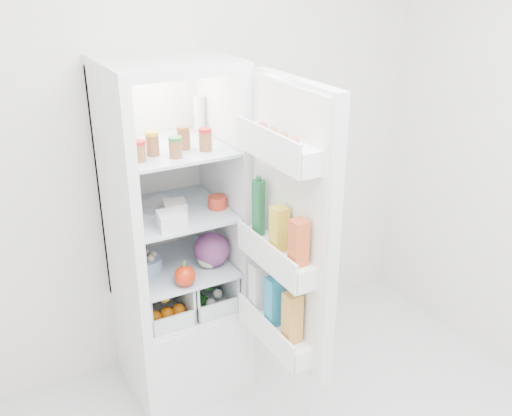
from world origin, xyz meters
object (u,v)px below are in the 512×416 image
refrigerator (175,272)px  red_cabbage (211,249)px  fridge_door (287,235)px  mushroom_bowl (147,264)px

refrigerator → red_cabbage: bearing=-46.2°
refrigerator → fridge_door: refrigerator is taller
refrigerator → red_cabbage: (0.15, -0.16, 0.17)m
mushroom_bowl → fridge_door: 0.81m
refrigerator → red_cabbage: refrigerator is taller
mushroom_bowl → fridge_door: bearing=-51.4°
red_cabbage → fridge_door: (0.15, -0.48, 0.25)m
mushroom_bowl → fridge_door: size_ratio=0.12×
fridge_door → mushroom_bowl: bearing=38.1°
red_cabbage → fridge_door: bearing=-72.3°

